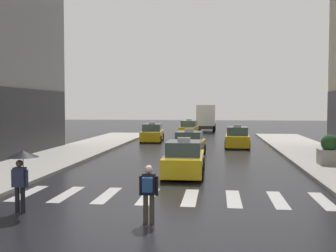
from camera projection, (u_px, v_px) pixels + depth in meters
ground_plane at (157, 220)px, 11.96m from camera, size 160.00×160.00×0.00m
crosswalk_markings at (169, 197)px, 14.94m from camera, size 11.30×2.80×0.01m
taxi_lead at (184, 160)px, 19.68m from camera, size 1.97×4.56×1.80m
taxi_second at (189, 145)px, 26.93m from camera, size 2.09×4.61×1.80m
taxi_third at (237, 138)px, 32.57m from camera, size 2.05×4.59×1.80m
taxi_fourth at (152, 134)px, 37.69m from camera, size 2.11×4.62×1.80m
taxi_fifth at (189, 129)px, 45.60m from camera, size 2.08×4.61×1.80m
box_truck at (206, 117)px, 52.31m from camera, size 2.34×7.56×3.35m
pedestrian_with_umbrella at (22, 164)px, 12.63m from camera, size 0.96×0.96×1.94m
pedestrian_with_backpack at (149, 189)px, 11.52m from camera, size 0.55×0.43×1.65m
planter_mid_block at (329, 151)px, 22.11m from camera, size 1.10×1.10×1.60m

